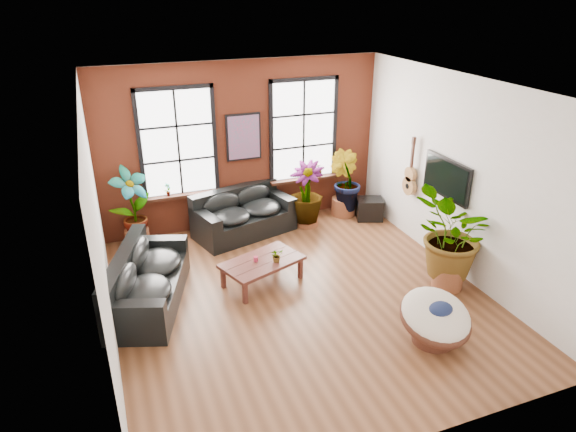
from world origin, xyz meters
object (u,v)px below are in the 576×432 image
(coffee_table, at_px, (262,263))
(papasan_chair, at_px, (436,318))
(sofa_back, at_px, (243,214))
(sofa_left, at_px, (145,281))

(coffee_table, bearing_deg, papasan_chair, -73.12)
(sofa_back, xyz_separation_m, papasan_chair, (1.60, -4.51, -0.02))
(sofa_left, bearing_deg, coffee_table, -73.29)
(sofa_back, relative_size, sofa_left, 0.90)
(sofa_back, height_order, coffee_table, sofa_back)
(papasan_chair, bearing_deg, sofa_left, 141.92)
(sofa_left, height_order, coffee_table, sofa_left)
(sofa_left, relative_size, coffee_table, 1.58)
(sofa_back, bearing_deg, coffee_table, -112.60)
(sofa_left, bearing_deg, papasan_chair, -104.39)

